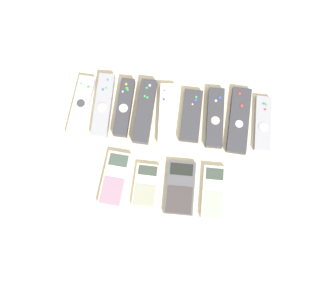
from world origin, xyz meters
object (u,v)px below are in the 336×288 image
Objects in this scene: calculator_3 at (213,192)px; remote_4 at (167,114)px; remote_2 at (124,107)px; calculator_1 at (146,185)px; remote_6 at (215,118)px; remote_7 at (239,120)px; remote_5 at (191,116)px; remote_0 at (81,106)px; remote_8 at (263,123)px; calculator_2 at (180,188)px; calculator_0 at (115,179)px; remote_1 at (103,105)px; remote_3 at (145,111)px.

remote_4 is at bearing 124.48° from calculator_3.
remote_2 is 0.25m from calculator_1.
remote_7 is (0.07, 0.00, -0.00)m from remote_6.
remote_5 is 1.09× the size of calculator_3.
remote_0 is 0.41m from remote_6.
remote_8 is 0.32m from calculator_2.
calculator_0 is at bearing -124.73° from remote_4.
calculator_1 is (-0.18, -0.23, -0.00)m from remote_6.
remote_1 is at bearing 146.53° from calculator_3.
remote_1 is 1.00× the size of remote_3.
calculator_1 is at bearing -103.19° from remote_4.
calculator_3 is (0.23, -0.22, -0.00)m from remote_3.
remote_4 is 0.23m from calculator_2.
remote_7 is 1.69× the size of calculator_1.
remote_6 is at bearing 42.15° from calculator_0.
remote_1 is 0.13m from remote_3.
remote_1 reaches higher than remote_7.
remote_2 is 0.43m from remote_8.
remote_4 is 1.02× the size of remote_6.
remote_5 is (0.14, 0.00, -0.00)m from remote_3.
remote_3 reaches higher than calculator_3.
remote_8 is at bearing -0.27° from remote_2.
calculator_2 is (0.13, -0.22, -0.01)m from remote_3.
calculator_0 is at bearing -132.45° from remote_5.
remote_1 reaches higher than remote_0.
calculator_3 is (0.42, -0.22, -0.00)m from remote_0.
calculator_1 is at bearing -67.04° from remote_2.
remote_5 reaches higher than remote_0.
calculator_1 is (0.16, -0.23, -0.01)m from remote_1.
remote_2 is 0.07m from remote_3.
remote_3 is at bearing 179.42° from remote_6.
remote_3 is at bearing -178.64° from remote_5.
calculator_2 is (-0.01, -0.22, -0.00)m from remote_5.
remote_8 is 1.14× the size of calculator_3.
remote_4 reaches higher than calculator_2.
remote_1 is 0.20m from remote_4.
remote_5 is 1.32× the size of calculator_1.
remote_8 is (0.29, 0.00, -0.00)m from remote_4.
remote_8 is at bearing 1.33° from remote_3.
remote_0 is 0.94× the size of remote_7.
remote_6 is at bearing 92.09° from calculator_3.
remote_1 is 0.06m from remote_2.
remote_3 reaches higher than remote_4.
remote_0 reaches higher than remote_7.
remote_3 is 1.34× the size of calculator_3.
calculator_0 is 1.07× the size of calculator_3.
remote_3 is (0.20, 0.00, 0.00)m from remote_0.
remote_8 is (0.56, 0.00, -0.00)m from remote_0.
remote_8 is at bearing -3.44° from remote_4.
remote_1 is 1.63× the size of calculator_1.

